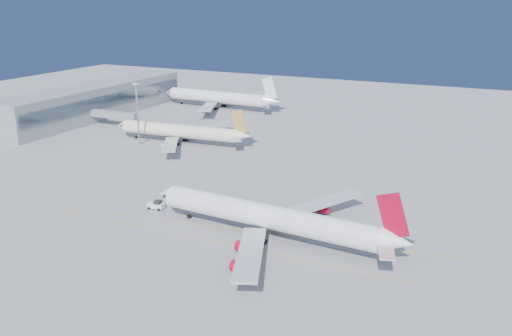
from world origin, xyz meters
The scene contains 9 objects.
ground centered at (0.00, 0.00, 0.00)m, with size 500.00×500.00×0.00m, color slate.
terminal centered at (-114.93, 85.00, 7.51)m, with size 18.40×110.00×15.00m.
jet_bridge centered at (-93.11, 72.00, 5.17)m, with size 23.60×3.60×6.90m.
taxiway_lines centered at (-14.71, 6.34, 0.01)m, with size 118.86×140.00×0.02m.
airliner_virgin centered at (15.56, -6.07, 5.01)m, with size 67.44×60.39×16.63m.
airliner_etihad centered at (-52.33, 60.44, 4.61)m, with size 58.04×53.47×15.14m.
airliner_third centered at (-72.95, 127.97, 5.43)m, with size 66.82×61.62×17.93m.
pushback_tug centered at (-20.21, -2.22, 1.13)m, with size 4.49×2.94×2.44m.
light_mast centered at (-65.48, 51.01, 14.19)m, with size 2.08×2.08×24.05m.
Camera 1 is at (65.83, -119.73, 55.45)m, focal length 40.00 mm.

